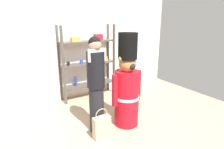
# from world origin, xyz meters

# --- Properties ---
(ground_plane) EXTENTS (6.40, 6.40, 0.00)m
(ground_plane) POSITION_xyz_m (0.00, 0.00, 0.00)
(ground_plane) COLOR tan
(back_wall) EXTENTS (6.40, 0.12, 2.60)m
(back_wall) POSITION_xyz_m (0.00, 2.20, 1.30)
(back_wall) COLOR silver
(back_wall) RESTS_ON ground_plane
(merchandise_shelf) EXTENTS (1.37, 0.35, 1.77)m
(merchandise_shelf) POSITION_xyz_m (0.65, 1.98, 0.91)
(merchandise_shelf) COLOR #4C4742
(merchandise_shelf) RESTS_ON ground_plane
(teddy_bear_guard) EXTENTS (0.62, 0.46, 1.69)m
(teddy_bear_guard) POSITION_xyz_m (0.65, 0.39, 0.75)
(teddy_bear_guard) COLOR red
(teddy_bear_guard) RESTS_ON ground_plane
(person_shopper) EXTENTS (0.31, 0.30, 1.65)m
(person_shopper) POSITION_xyz_m (0.08, 0.49, 0.88)
(person_shopper) COLOR black
(person_shopper) RESTS_ON ground_plane
(shopping_bag) EXTENTS (0.29, 0.12, 0.54)m
(shopping_bag) POSITION_xyz_m (0.02, 0.22, 0.21)
(shopping_bag) COLOR #C1AD89
(shopping_bag) RESTS_ON ground_plane
(display_crate) EXTENTS (0.37, 0.34, 0.31)m
(display_crate) POSITION_xyz_m (1.21, 1.04, 0.15)
(display_crate) COLOR #9E7A51
(display_crate) RESTS_ON ground_plane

